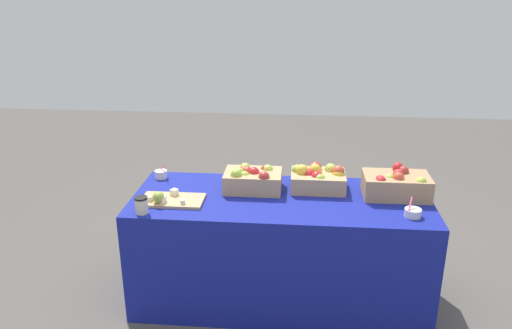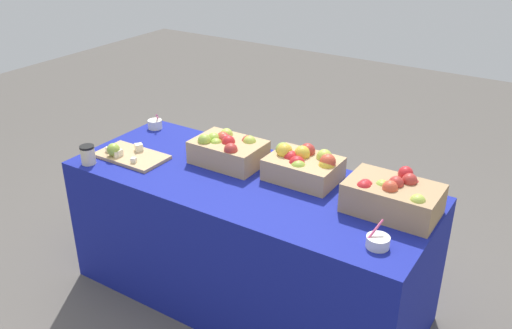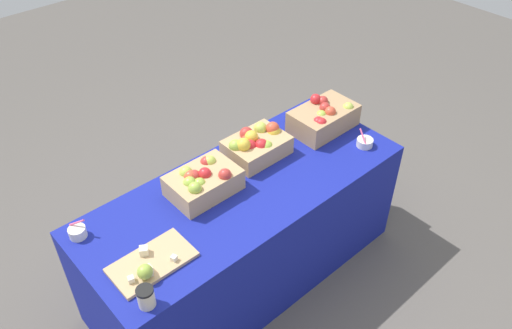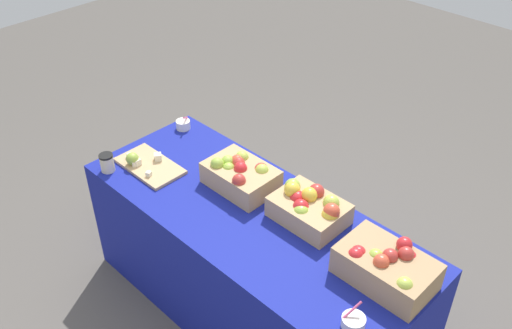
% 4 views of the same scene
% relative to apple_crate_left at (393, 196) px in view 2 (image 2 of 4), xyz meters
% --- Properties ---
extents(ground_plane, '(10.00, 10.00, 0.00)m').
position_rel_apple_crate_left_xyz_m(ground_plane, '(-0.73, -0.08, -0.82)').
color(ground_plane, '#56514C').
extents(table, '(1.90, 0.76, 0.74)m').
position_rel_apple_crate_left_xyz_m(table, '(-0.73, -0.08, -0.45)').
color(table, navy).
rests_on(table, ground_plane).
extents(apple_crate_left, '(0.41, 0.26, 0.20)m').
position_rel_apple_crate_left_xyz_m(apple_crate_left, '(0.00, 0.00, 0.00)').
color(apple_crate_left, tan).
rests_on(apple_crate_left, table).
extents(apple_crate_middle, '(0.35, 0.26, 0.17)m').
position_rel_apple_crate_left_xyz_m(apple_crate_middle, '(-0.49, 0.08, -0.00)').
color(apple_crate_middle, tan).
rests_on(apple_crate_middle, table).
extents(apple_crate_right, '(0.37, 0.26, 0.17)m').
position_rel_apple_crate_left_xyz_m(apple_crate_right, '(-0.92, 0.03, -0.01)').
color(apple_crate_right, tan).
rests_on(apple_crate_right, table).
extents(cutting_board_front, '(0.39, 0.22, 0.09)m').
position_rel_apple_crate_left_xyz_m(cutting_board_front, '(-1.42, -0.22, -0.06)').
color(cutting_board_front, tan).
rests_on(cutting_board_front, table).
extents(sample_bowl_near, '(0.10, 0.10, 0.11)m').
position_rel_apple_crate_left_xyz_m(sample_bowl_near, '(0.05, -0.29, -0.06)').
color(sample_bowl_near, silver).
rests_on(sample_bowl_near, table).
extents(sample_bowl_mid, '(0.09, 0.09, 0.11)m').
position_rel_apple_crate_left_xyz_m(sample_bowl_mid, '(-1.58, 0.18, -0.05)').
color(sample_bowl_mid, silver).
rests_on(sample_bowl_mid, table).
extents(coffee_cup, '(0.08, 0.08, 0.10)m').
position_rel_apple_crate_left_xyz_m(coffee_cup, '(-1.55, -0.39, -0.03)').
color(coffee_cup, beige).
rests_on(coffee_cup, table).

